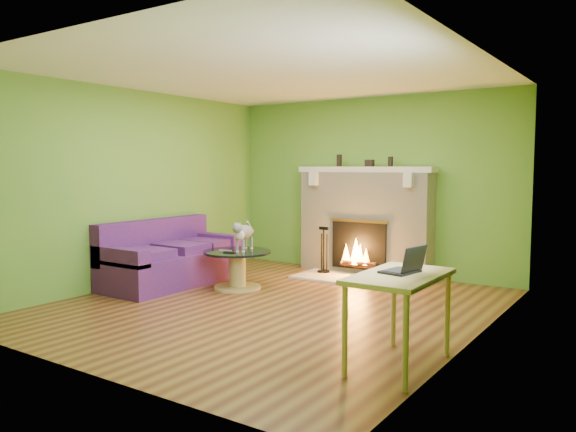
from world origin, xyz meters
name	(u,v)px	position (x,y,z in m)	size (l,w,h in m)	color
floor	(273,306)	(0.00, 0.00, 0.00)	(5.00, 5.00, 0.00)	#532917
ceiling	(272,73)	(0.00, 0.00, 2.60)	(5.00, 5.00, 0.00)	white
wall_back	(371,186)	(0.00, 2.50, 1.30)	(5.00, 5.00, 0.00)	#5E9932
wall_front	(79,204)	(0.00, -2.50, 1.30)	(5.00, 5.00, 0.00)	#5E9932
wall_left	(136,188)	(-2.25, 0.00, 1.30)	(5.00, 5.00, 0.00)	#5E9932
wall_right	(477,198)	(2.25, 0.00, 1.30)	(5.00, 5.00, 0.00)	#5E9932
window_frame	(444,170)	(2.24, -0.90, 1.55)	(1.20, 1.20, 0.00)	silver
window_pane	(443,170)	(2.23, -0.90, 1.55)	(1.06, 1.06, 0.00)	white
fireplace	(365,222)	(0.00, 2.32, 0.77)	(2.10, 0.46, 1.58)	beige
hearth	(348,279)	(0.00, 1.80, 0.01)	(1.50, 0.75, 0.03)	beige
mantel	(365,169)	(0.00, 2.30, 1.54)	(2.10, 0.28, 0.08)	beige
sofa	(170,259)	(-1.86, 0.20, 0.33)	(0.88, 1.92, 0.86)	#47195F
coffee_table	(237,267)	(-0.92, 0.49, 0.28)	(0.87, 0.87, 0.49)	tan
desk	(400,285)	(1.95, -1.02, 0.65)	(0.58, 1.00, 0.74)	tan
cat	(244,236)	(-0.84, 0.54, 0.69)	(0.23, 0.64, 0.40)	slate
remote_silver	(225,251)	(-1.02, 0.37, 0.50)	(0.17, 0.04, 0.02)	gray
remote_black	(229,252)	(-0.90, 0.31, 0.50)	(0.16, 0.04, 0.02)	black
laptop	(400,259)	(1.93, -0.97, 0.85)	(0.26, 0.30, 0.22)	black
fire_tools	(324,249)	(-0.48, 1.95, 0.37)	(0.18, 0.18, 0.68)	black
mantel_vase_left	(339,161)	(-0.44, 2.33, 1.67)	(0.08, 0.08, 0.18)	black
mantel_vase_right	(391,162)	(0.39, 2.33, 1.65)	(0.07, 0.07, 0.14)	black
mantel_box	(370,163)	(0.06, 2.33, 1.63)	(0.12, 0.08, 0.10)	black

